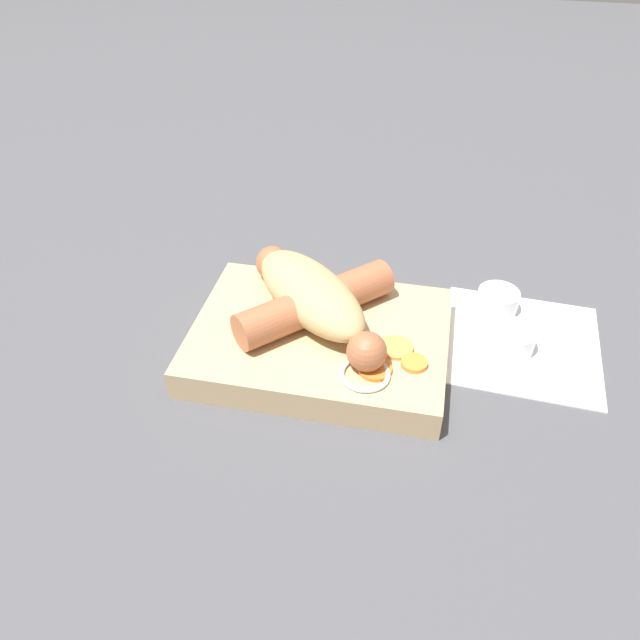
{
  "coord_description": "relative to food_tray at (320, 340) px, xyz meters",
  "views": [
    {
      "loc": [
        0.09,
        -0.42,
        0.39
      ],
      "look_at": [
        0.0,
        0.0,
        0.04
      ],
      "focal_mm": 35.0,
      "sensor_mm": 36.0,
      "label": 1
    }
  ],
  "objects": [
    {
      "name": "sausage",
      "position": [
        -0.01,
        0.01,
        0.03
      ],
      "size": [
        0.14,
        0.14,
        0.03
      ],
      "color": "#B26642",
      "rests_on": "food_tray"
    },
    {
      "name": "food_tray",
      "position": [
        0.0,
        0.0,
        0.0
      ],
      "size": [
        0.23,
        0.17,
        0.03
      ],
      "color": "tan",
      "rests_on": "ground_plane"
    },
    {
      "name": "pickled_veggies",
      "position": [
        0.06,
        -0.04,
        0.02
      ],
      "size": [
        0.08,
        0.08,
        0.0
      ],
      "color": "orange",
      "rests_on": "food_tray"
    },
    {
      "name": "condiment_cup_near",
      "position": [
        0.17,
        0.04,
        -0.0
      ],
      "size": [
        0.04,
        0.04,
        0.02
      ],
      "color": "white",
      "rests_on": "ground_plane"
    },
    {
      "name": "napkin",
      "position": [
        0.18,
        0.05,
        -0.01
      ],
      "size": [
        0.15,
        0.15,
        0.0
      ],
      "color": "white",
      "rests_on": "ground_plane"
    },
    {
      "name": "condiment_cup_far",
      "position": [
        0.16,
        0.1,
        -0.0
      ],
      "size": [
        0.04,
        0.04,
        0.02
      ],
      "color": "white",
      "rests_on": "ground_plane"
    },
    {
      "name": "ground_plane",
      "position": [
        0.0,
        0.0,
        -0.01
      ],
      "size": [
        3.0,
        3.0,
        0.0
      ],
      "primitive_type": "plane",
      "color": "#4C4C51"
    },
    {
      "name": "bread_roll",
      "position": [
        -0.01,
        0.02,
        0.04
      ],
      "size": [
        0.15,
        0.15,
        0.04
      ],
      "color": "tan",
      "rests_on": "food_tray"
    }
  ]
}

